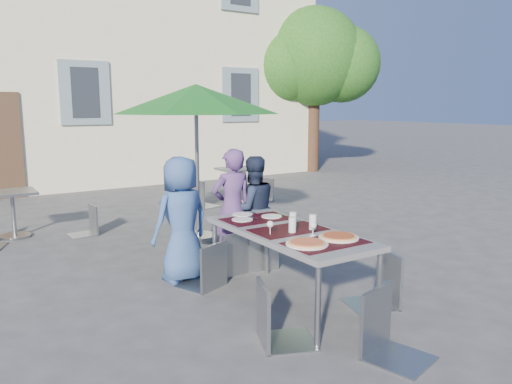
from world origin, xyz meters
TOP-DOWN VIEW (x-y plane):
  - ground at (0.00, 0.00)m, footprint 90.00×90.00m
  - tree at (6.55, 7.54)m, footprint 3.60×3.00m
  - dining_table at (-0.11, -0.27)m, footprint 0.80×1.85m
  - pizza_near_left at (-0.29, -0.79)m, footprint 0.36×0.36m
  - pizza_near_right at (0.08, -0.78)m, footprint 0.36×0.36m
  - glassware at (-0.06, -0.35)m, footprint 0.51×0.43m
  - place_settings at (-0.11, 0.36)m, footprint 0.60×0.47m
  - child_0 at (-0.68, 0.92)m, footprint 0.74×0.55m
  - child_1 at (0.06, 1.09)m, footprint 0.54×0.38m
  - child_2 at (0.36, 1.11)m, footprint 0.69×0.46m
  - chair_0 at (-0.56, 0.56)m, footprint 0.55×0.55m
  - chair_1 at (-0.09, 0.82)m, footprint 0.46×0.46m
  - chair_2 at (0.27, 0.77)m, footprint 0.44×0.45m
  - chair_3 at (-0.68, -0.88)m, footprint 0.56×0.56m
  - chair_4 at (0.65, -0.77)m, footprint 0.55×0.55m
  - chair_5 at (-0.06, -1.52)m, footprint 0.54×0.55m
  - patio_umbrella at (0.19, 2.30)m, footprint 2.34×2.34m
  - cafe_table_0 at (-2.01, 3.94)m, footprint 0.65×0.65m
  - bg_chair_r_0 at (-1.06, 3.53)m, footprint 0.39×0.39m
  - cafe_table_1 at (2.04, 4.35)m, footprint 0.67×0.67m
  - bg_chair_l_1 at (1.28, 4.42)m, footprint 0.56×0.56m
  - bg_chair_r_1 at (2.70, 4.38)m, footprint 0.45×0.45m

SIDE VIEW (x-z plane):
  - ground at x=0.00m, z-range 0.00..0.00m
  - cafe_table_0 at x=-2.01m, z-range 0.11..0.80m
  - cafe_table_1 at x=2.04m, z-range 0.12..0.83m
  - bg_chair_r_0 at x=-1.06m, z-range 0.07..0.91m
  - chair_2 at x=0.27m, z-range 0.07..0.91m
  - bg_chair_r_1 at x=2.70m, z-range 0.07..0.94m
  - chair_0 at x=-0.56m, z-range 0.08..1.02m
  - chair_1 at x=-0.09m, z-range 0.08..1.03m
  - chair_3 at x=-0.68m, z-range 0.08..1.05m
  - chair_4 at x=0.65m, z-range 0.09..1.07m
  - chair_5 at x=-0.06m, z-range 0.09..1.09m
  - bg_chair_l_1 at x=1.28m, z-range 0.09..1.11m
  - child_2 at x=0.36m, z-range 0.00..1.32m
  - child_0 at x=-0.68m, z-range 0.00..1.39m
  - dining_table at x=-0.11m, z-range 0.32..1.07m
  - child_1 at x=0.06m, z-range 0.00..1.42m
  - place_settings at x=-0.11m, z-range 0.76..0.77m
  - pizza_near_right at x=0.08m, z-range 0.75..0.78m
  - pizza_near_left at x=-0.29m, z-range 0.75..0.78m
  - glassware at x=-0.06m, z-range 0.75..0.90m
  - patio_umbrella at x=0.19m, z-range 0.88..3.10m
  - tree at x=6.55m, z-range 0.90..5.60m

